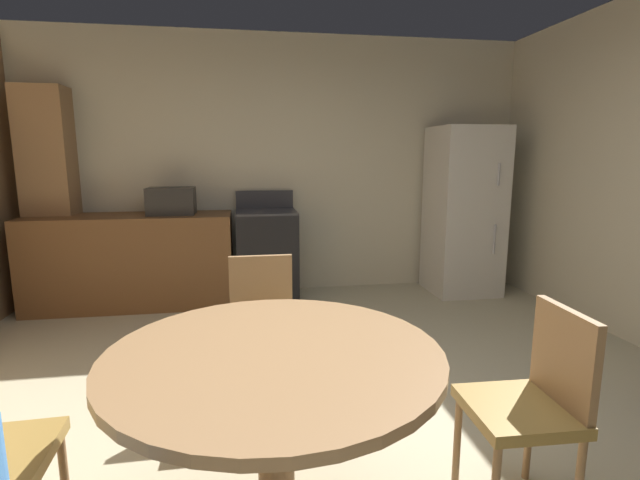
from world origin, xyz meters
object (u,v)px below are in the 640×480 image
Objects in this scene: microwave at (171,201)px; dining_table at (275,389)px; refrigerator at (464,211)px; chair_north at (263,320)px; chair_east at (534,397)px; oven_range at (267,255)px.

dining_table is at bearing -75.61° from microwave.
microwave reaches higher than dining_table.
refrigerator is 3.00m from chair_north.
chair_east and chair_north have the same top height.
oven_range is 0.88× the size of dining_table.
chair_east reaches higher than dining_table.
oven_range is 2.03m from chair_north.
refrigerator is 2.02× the size of chair_east.
refrigerator reaches higher than microwave.
dining_table is at bearing 0.00° from chair_north.
chair_north is at bearing -68.89° from microwave.
oven_range is at bearing 87.73° from dining_table.
refrigerator is 3.75m from dining_table.
refrigerator reaches higher than chair_north.
chair_east is at bearing -73.50° from oven_range.
refrigerator reaches higher than dining_table.
chair_east is at bearing -59.49° from microwave.
oven_range is 3.08m from dining_table.
chair_north is at bearing -138.33° from refrigerator.
oven_range is 1.07m from microwave.
refrigerator is at bearing -108.92° from chair_east.
microwave is 0.51× the size of chair_north.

